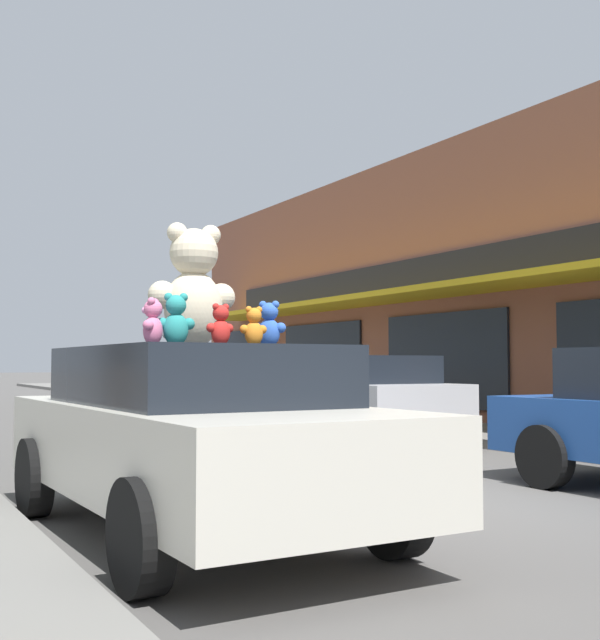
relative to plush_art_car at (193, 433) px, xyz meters
The scene contains 10 objects.
ground_plane 2.70m from the plush_art_car, ahead, with size 260.00×260.00×0.00m, color #514F4C.
plush_art_car is the anchor object (origin of this frame).
teddy_bear_giant 1.17m from the plush_art_car, 69.84° to the left, with size 0.74×0.46×1.00m.
teddy_bear_blue 1.02m from the plush_art_car, 18.48° to the right, with size 0.25×0.24×0.37m.
teddy_bear_teal 0.93m from the plush_art_car, 131.42° to the right, with size 0.29×0.20×0.39m.
teddy_bear_orange 1.00m from the plush_art_car, 64.58° to the right, with size 0.21×0.13×0.29m.
teddy_bear_red 0.95m from the plush_art_car, 89.46° to the right, with size 0.23×0.15×0.30m.
teddy_bear_white 1.06m from the plush_art_car, 82.68° to the left, with size 0.21×0.13×0.28m.
teddy_bear_pink 0.96m from the plush_art_car, 147.64° to the right, with size 0.21×0.25×0.35m.
parked_car_far_center 7.70m from the plush_art_car, 49.22° to the left, with size 2.02×4.66×1.44m.
Camera 1 is at (-4.81, -6.24, 1.30)m, focal length 45.00 mm.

